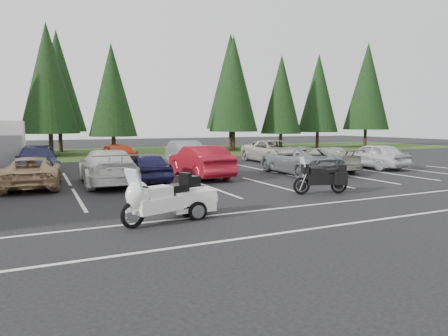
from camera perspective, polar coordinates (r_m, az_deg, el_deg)
ground at (r=15.70m, az=-1.58°, el=-3.64°), size 120.00×120.00×0.00m
grass_strip at (r=38.76m, az=-16.05°, el=2.06°), size 80.00×16.00×0.01m
lake_water at (r=69.96m, az=-16.96°, el=3.82°), size 70.00×50.00×0.02m
box_truck at (r=26.75m, az=-29.15°, el=2.81°), size 2.40×5.60×2.90m
stall_markings at (r=17.52m, az=-4.22°, el=-2.60°), size 32.00×16.00×0.01m
conifer_4 at (r=37.27m, az=-23.84°, el=11.66°), size 4.80×4.80×11.17m
conifer_5 at (r=36.41m, az=-15.69°, el=10.68°), size 4.14×4.14×9.63m
conifer_6 at (r=40.78m, az=1.37°, el=11.94°), size 4.93×4.93×11.48m
conifer_7 at (r=43.19m, az=8.19°, el=10.36°), size 4.27×4.27×9.94m
conifer_8 at (r=47.09m, az=13.33°, el=10.36°), size 4.53×4.53×10.56m
conifer_9 at (r=50.17m, az=19.77°, el=10.93°), size 5.19×5.19×12.10m
conifer_back_b at (r=41.91m, az=-22.64°, el=11.39°), size 4.97×4.97×11.58m
conifer_back_c at (r=45.93m, az=0.96°, el=12.29°), size 5.50×5.50×12.81m
car_near_2 at (r=18.94m, az=-25.70°, el=-0.51°), size 2.59×4.97×1.34m
car_near_3 at (r=18.65m, az=-16.34°, el=0.16°), size 2.37×5.54×1.59m
car_near_4 at (r=18.97m, az=-11.31°, el=0.16°), size 1.84×4.27×1.44m
car_near_5 at (r=20.30m, az=-3.48°, el=0.94°), size 1.87×5.00×1.63m
car_near_6 at (r=22.14m, az=10.51°, el=1.12°), size 2.76×5.51×1.50m
car_near_7 at (r=23.84m, az=14.27°, el=1.27°), size 2.31×4.95×1.40m
car_near_8 at (r=26.24m, az=20.53°, el=1.67°), size 1.99×4.60×1.54m
car_far_1 at (r=23.74m, az=-25.16°, el=0.97°), size 2.26×5.23×1.50m
car_far_2 at (r=24.52m, az=-14.67°, el=1.63°), size 2.20×4.80×1.60m
car_far_3 at (r=26.02m, az=-5.29°, el=2.08°), size 1.94×4.97×1.61m
car_far_4 at (r=28.25m, az=7.09°, el=2.37°), size 2.72×5.76×1.59m
touring_motorcycle at (r=11.13m, az=-8.85°, el=-3.70°), size 2.99×1.79×1.59m
cargo_trailer at (r=11.81m, az=-4.57°, el=-4.97°), size 1.78×1.02×0.81m
adventure_motorcycle at (r=15.89m, az=13.64°, el=-1.01°), size 2.57×1.49×1.48m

